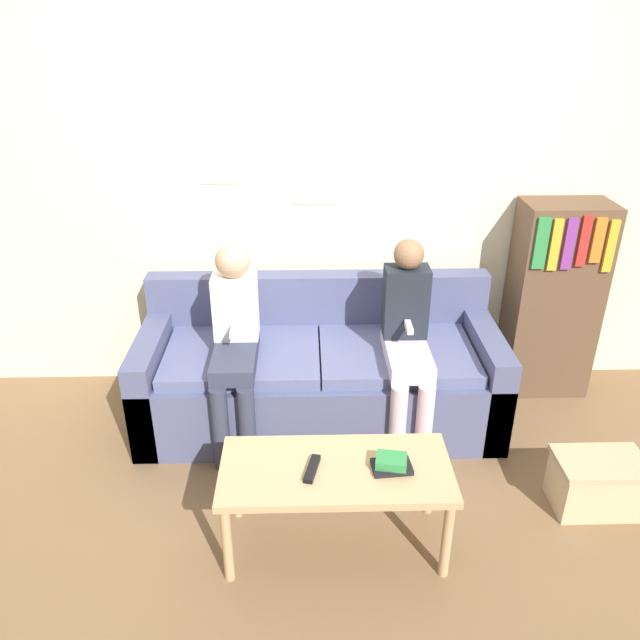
{
  "coord_description": "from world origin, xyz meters",
  "views": [
    {
      "loc": [
        -0.08,
        -2.62,
        2.21
      ],
      "look_at": [
        0.0,
        0.39,
        0.71
      ],
      "focal_mm": 35.0,
      "sensor_mm": 36.0,
      "label": 1
    }
  ],
  "objects_px": {
    "tv_remote": "(312,469)",
    "bookshelf": "(553,300)",
    "storage_box": "(597,483)",
    "couch": "(319,375)",
    "coffee_table": "(336,477)",
    "person_right": "(407,336)",
    "person_left": "(235,337)"
  },
  "relations": [
    {
      "from": "person_right",
      "to": "storage_box",
      "type": "distance_m",
      "value": 1.18
    },
    {
      "from": "couch",
      "to": "storage_box",
      "type": "bearing_deg",
      "value": -31.27
    },
    {
      "from": "tv_remote",
      "to": "storage_box",
      "type": "distance_m",
      "value": 1.45
    },
    {
      "from": "couch",
      "to": "coffee_table",
      "type": "distance_m",
      "value": 1.03
    },
    {
      "from": "bookshelf",
      "to": "person_right",
      "type": "bearing_deg",
      "value": -153.51
    },
    {
      "from": "coffee_table",
      "to": "bookshelf",
      "type": "bearing_deg",
      "value": 43.38
    },
    {
      "from": "person_right",
      "to": "bookshelf",
      "type": "bearing_deg",
      "value": 26.49
    },
    {
      "from": "bookshelf",
      "to": "storage_box",
      "type": "height_order",
      "value": "bookshelf"
    },
    {
      "from": "coffee_table",
      "to": "bookshelf",
      "type": "height_order",
      "value": "bookshelf"
    },
    {
      "from": "couch",
      "to": "bookshelf",
      "type": "distance_m",
      "value": 1.51
    },
    {
      "from": "coffee_table",
      "to": "storage_box",
      "type": "bearing_deg",
      "value": 9.21
    },
    {
      "from": "coffee_table",
      "to": "storage_box",
      "type": "distance_m",
      "value": 1.33
    },
    {
      "from": "person_right",
      "to": "tv_remote",
      "type": "height_order",
      "value": "person_right"
    },
    {
      "from": "coffee_table",
      "to": "storage_box",
      "type": "xyz_separation_m",
      "value": [
        1.29,
        0.21,
        -0.25
      ]
    },
    {
      "from": "person_left",
      "to": "person_right",
      "type": "bearing_deg",
      "value": -0.12
    },
    {
      "from": "person_left",
      "to": "bookshelf",
      "type": "relative_size",
      "value": 0.91
    },
    {
      "from": "couch",
      "to": "bookshelf",
      "type": "bearing_deg",
      "value": 11.61
    },
    {
      "from": "coffee_table",
      "to": "person_left",
      "type": "distance_m",
      "value": 1.01
    },
    {
      "from": "tv_remote",
      "to": "storage_box",
      "type": "bearing_deg",
      "value": 22.83
    },
    {
      "from": "coffee_table",
      "to": "person_left",
      "type": "xyz_separation_m",
      "value": [
        -0.51,
        0.84,
        0.25
      ]
    },
    {
      "from": "tv_remote",
      "to": "person_left",
      "type": "bearing_deg",
      "value": 128.69
    },
    {
      "from": "coffee_table",
      "to": "tv_remote",
      "type": "xyz_separation_m",
      "value": [
        -0.1,
        -0.02,
        0.06
      ]
    },
    {
      "from": "person_right",
      "to": "storage_box",
      "type": "height_order",
      "value": "person_right"
    },
    {
      "from": "person_left",
      "to": "storage_box",
      "type": "bearing_deg",
      "value": -19.23
    },
    {
      "from": "tv_remote",
      "to": "bookshelf",
      "type": "xyz_separation_m",
      "value": [
        1.5,
        1.34,
        0.17
      ]
    },
    {
      "from": "tv_remote",
      "to": "bookshelf",
      "type": "height_order",
      "value": "bookshelf"
    },
    {
      "from": "person_right",
      "to": "tv_remote",
      "type": "relative_size",
      "value": 6.51
    },
    {
      "from": "tv_remote",
      "to": "person_right",
      "type": "bearing_deg",
      "value": 71.85
    },
    {
      "from": "tv_remote",
      "to": "bookshelf",
      "type": "distance_m",
      "value": 2.02
    },
    {
      "from": "tv_remote",
      "to": "storage_box",
      "type": "xyz_separation_m",
      "value": [
        1.39,
        0.23,
        -0.31
      ]
    },
    {
      "from": "coffee_table",
      "to": "tv_remote",
      "type": "bearing_deg",
      "value": -169.28
    },
    {
      "from": "tv_remote",
      "to": "bookshelf",
      "type": "relative_size",
      "value": 0.14
    }
  ]
}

